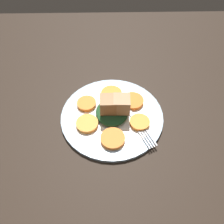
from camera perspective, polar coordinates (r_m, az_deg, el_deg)
name	(u,v)px	position (r cm, az deg, el deg)	size (l,w,h in cm)	color
table_slab	(112,119)	(62.12, 0.00, -1.80)	(120.00, 120.00, 2.00)	black
plate	(112,116)	(60.92, 0.00, -0.94)	(28.30, 28.30, 1.05)	#99B7D1
carrot_slice_0	(133,101)	(63.20, 5.39, 2.86)	(6.29, 6.29, 1.06)	orange
carrot_slice_1	(112,94)	(64.83, -0.01, 4.72)	(6.14, 6.14, 1.06)	orange
carrot_slice_2	(87,104)	(62.69, -6.65, 2.19)	(5.41, 5.41, 1.06)	orange
carrot_slice_3	(87,124)	(58.25, -6.50, -3.04)	(5.90, 5.90, 1.06)	orange
carrot_slice_4	(112,139)	(55.29, 0.05, -6.94)	(6.23, 6.23, 1.06)	orange
carrot_slice_5	(140,122)	(58.58, 7.23, -2.71)	(5.34, 5.34, 1.06)	orange
center_pile	(113,108)	(58.30, 0.18, 1.07)	(9.88, 9.19, 6.40)	#1E4723
fork	(135,120)	(59.25, 6.15, -2.21)	(18.40, 9.39, 0.40)	silver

